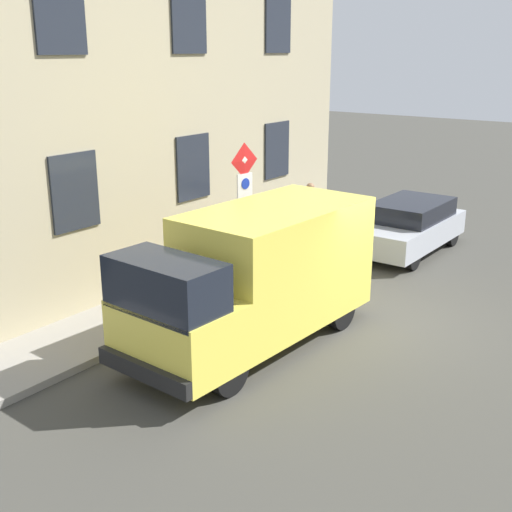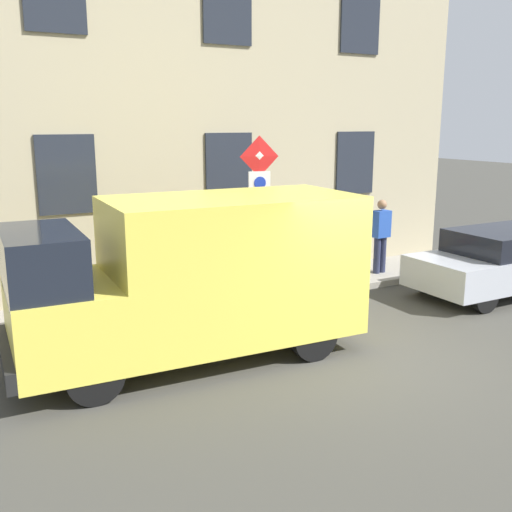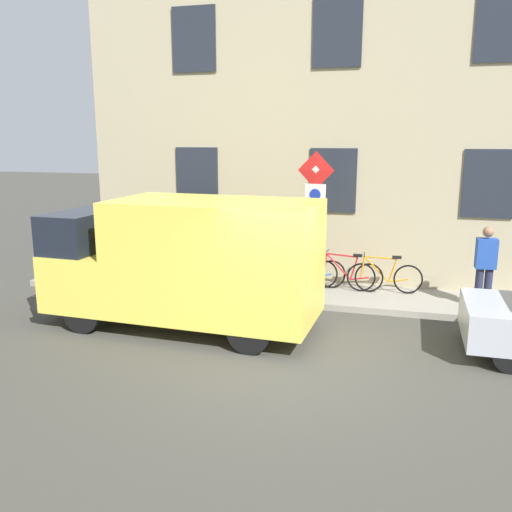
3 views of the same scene
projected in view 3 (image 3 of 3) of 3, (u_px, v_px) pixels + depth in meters
The scene contains 9 objects.
ground_plane at pixel (289, 366), 8.84m from camera, with size 80.00×80.00×0.00m, color #3F3E38.
sidewalk_slab at pixel (325, 295), 12.52m from camera, with size 1.84×14.45×0.14m, color gray.
building_facade at pixel (337, 116), 12.84m from camera, with size 0.75×12.45×8.21m.
sign_post_stacked at pixel (315, 206), 11.43m from camera, with size 0.18×0.56×3.09m.
delivery_van at pixel (186, 260), 10.37m from camera, with size 2.23×5.41×2.50m.
bicycle_orange at pixel (384, 276), 12.44m from camera, with size 0.46×1.71×0.89m.
bicycle_red at pixel (346, 274), 12.66m from camera, with size 0.46×1.72×0.89m.
bicycle_blue at pixel (309, 272), 12.89m from camera, with size 0.46×1.71×0.89m.
pedestrian at pixel (485, 264), 11.20m from camera, with size 0.29×0.42×1.72m.
Camera 3 is at (-8.09, -1.66, 3.66)m, focal length 38.17 mm.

